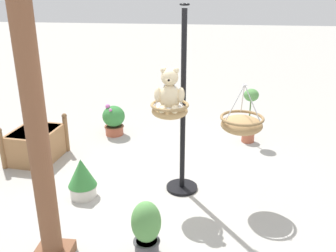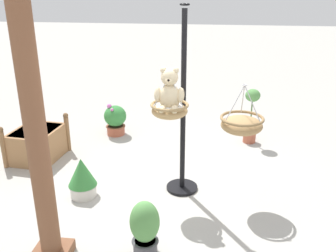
# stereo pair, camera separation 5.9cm
# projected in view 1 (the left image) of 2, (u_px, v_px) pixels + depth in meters

# --- Properties ---
(ground_plane) EXTENTS (40.00, 40.00, 0.00)m
(ground_plane) POSITION_uv_depth(u_px,v_px,m) (167.00, 189.00, 5.41)
(ground_plane) COLOR #ADAAA3
(display_pole_central) EXTENTS (0.44, 0.44, 2.52)m
(display_pole_central) POSITION_uv_depth(u_px,v_px,m) (183.00, 137.00, 5.14)
(display_pole_central) COLOR black
(display_pole_central) RESTS_ON ground
(hanging_basket_with_teddy) EXTENTS (0.48, 0.48, 0.57)m
(hanging_basket_with_teddy) POSITION_uv_depth(u_px,v_px,m) (170.00, 110.00, 4.74)
(hanging_basket_with_teddy) COLOR tan
(teddy_bear) EXTENTS (0.37, 0.34, 0.54)m
(teddy_bear) POSITION_uv_depth(u_px,v_px,m) (170.00, 92.00, 4.64)
(teddy_bear) COLOR beige
(hanging_basket_left_high) EXTENTS (0.55, 0.55, 0.63)m
(hanging_basket_left_high) POSITION_uv_depth(u_px,v_px,m) (242.00, 124.00, 4.80)
(hanging_basket_left_high) COLOR #A37F51
(greenhouse_pillar_left) EXTENTS (0.40, 0.40, 3.04)m
(greenhouse_pillar_left) POSITION_uv_depth(u_px,v_px,m) (37.00, 132.00, 3.54)
(greenhouse_pillar_left) COLOR brown
(greenhouse_pillar_left) RESTS_ON ground
(wooden_planter_box) EXTENTS (0.84, 0.96, 0.69)m
(wooden_planter_box) POSITION_uv_depth(u_px,v_px,m) (36.00, 144.00, 6.21)
(wooden_planter_box) COLOR #9E7047
(wooden_planter_box) RESTS_ON ground
(potted_plant_fern_front) EXTENTS (0.42, 0.42, 0.61)m
(potted_plant_fern_front) POSITION_uv_depth(u_px,v_px,m) (114.00, 120.00, 7.18)
(potted_plant_fern_front) COLOR #AD563D
(potted_plant_fern_front) RESTS_ON ground
(potted_plant_tall_leafy) EXTENTS (0.39, 0.39, 0.57)m
(potted_plant_tall_leafy) POSITION_uv_depth(u_px,v_px,m) (82.00, 178.00, 5.13)
(potted_plant_tall_leafy) COLOR beige
(potted_plant_tall_leafy) RESTS_ON ground
(potted_plant_bushy_green) EXTENTS (0.32, 0.32, 0.64)m
(potted_plant_bushy_green) POSITION_uv_depth(u_px,v_px,m) (146.00, 228.00, 4.05)
(potted_plant_bushy_green) COLOR #4C4C51
(potted_plant_bushy_green) RESTS_ON ground
(potted_plant_conical_shrub) EXTENTS (0.26, 0.26, 1.00)m
(potted_plant_conical_shrub) POSITION_uv_depth(u_px,v_px,m) (250.00, 115.00, 6.79)
(potted_plant_conical_shrub) COLOR #AD563D
(potted_plant_conical_shrub) RESTS_ON ground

